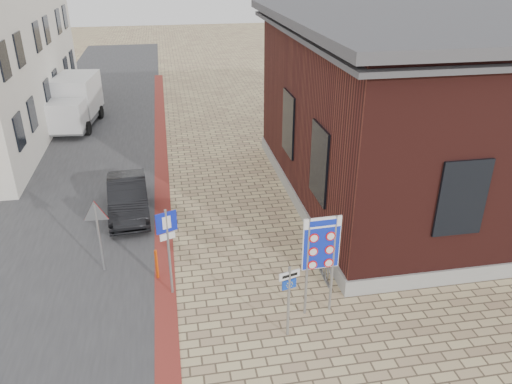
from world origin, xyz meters
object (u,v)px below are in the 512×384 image
object	(u,v)px
box_truck	(74,102)
border_sign	(321,245)
essen_sign	(289,292)
bollard	(157,264)
sedan	(128,197)
parking_sign	(168,237)

from	to	relation	value
box_truck	border_sign	bearing A→B (deg)	-57.38
box_truck	essen_sign	world-z (taller)	box_truck
border_sign	box_truck	bearing A→B (deg)	113.36
bollard	border_sign	bearing A→B (deg)	-28.73
sedan	bollard	distance (m)	4.46
essen_sign	sedan	bearing A→B (deg)	104.37
bollard	parking_sign	bearing A→B (deg)	-63.48
box_truck	essen_sign	size ratio (longest dim) A/B	2.57
bollard	box_truck	bearing A→B (deg)	105.58
essen_sign	parking_sign	size ratio (longest dim) A/B	0.76
sedan	parking_sign	size ratio (longest dim) A/B	1.48
box_truck	sedan	bearing A→B (deg)	-66.44
sedan	border_sign	distance (m)	8.55
box_truck	parking_sign	distance (m)	16.83
box_truck	parking_sign	xyz separation A→B (m)	(4.68, -16.16, 0.47)
box_truck	bollard	world-z (taller)	box_truck
border_sign	bollard	size ratio (longest dim) A/B	2.98
parking_sign	bollard	distance (m)	1.62
box_truck	bollard	distance (m)	15.97
sedan	border_sign	world-z (taller)	border_sign
parking_sign	border_sign	bearing A→B (deg)	-43.17
sedan	border_sign	bearing A→B (deg)	-56.00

